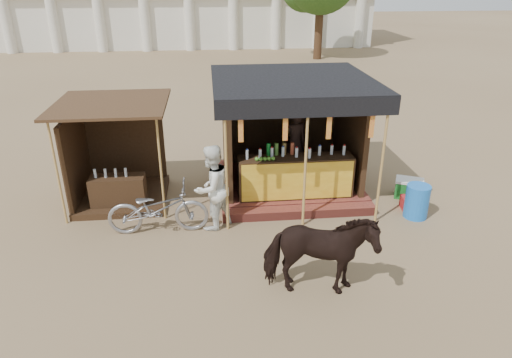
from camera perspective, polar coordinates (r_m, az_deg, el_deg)
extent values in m
plane|color=#846B4C|center=(8.44, 1.15, -11.33)|extent=(120.00, 120.00, 0.00)
cube|color=brown|center=(11.52, 3.97, -0.41)|extent=(3.40, 2.80, 0.22)
cube|color=brown|center=(10.16, 5.42, -4.09)|extent=(3.40, 0.35, 0.20)
cube|color=#352213|center=(10.43, 4.93, 0.34)|extent=(2.60, 0.55, 0.95)
cube|color=gold|center=(10.18, 5.22, -0.31)|extent=(2.50, 0.02, 0.88)
cube|color=#352213|center=(12.20, 3.17, 7.86)|extent=(3.00, 0.12, 2.50)
cube|color=#352213|center=(10.87, -3.68, 5.77)|extent=(0.12, 2.50, 2.50)
cube|color=#352213|center=(11.38, 11.68, 6.16)|extent=(0.12, 2.50, 2.50)
cube|color=black|center=(10.50, 4.58, 12.33)|extent=(3.60, 3.60, 0.06)
cube|color=black|center=(8.85, 6.59, 8.77)|extent=(3.60, 0.06, 0.36)
cylinder|color=tan|center=(9.08, -3.74, 1.29)|extent=(0.06, 0.06, 2.75)
cylinder|color=tan|center=(9.26, 6.20, 1.69)|extent=(0.06, 0.06, 2.75)
cylinder|color=tan|center=(9.71, 15.48, 2.01)|extent=(0.06, 0.06, 2.75)
cube|color=red|center=(8.80, -1.92, 6.32)|extent=(0.10, 0.02, 0.55)
cube|color=red|center=(8.90, 3.69, 6.49)|extent=(0.10, 0.02, 0.55)
cube|color=red|center=(9.08, 9.13, 6.60)|extent=(0.10, 0.02, 0.55)
cube|color=red|center=(9.34, 14.31, 6.64)|extent=(0.10, 0.02, 0.55)
imported|color=black|center=(11.27, 4.85, 4.39)|extent=(0.74, 0.60, 1.75)
cube|color=#352213|center=(11.31, -16.17, -2.06)|extent=(2.00, 2.00, 0.15)
cube|color=#352213|center=(11.81, -16.01, 4.22)|extent=(1.90, 0.10, 2.10)
cube|color=#352213|center=(11.16, -21.55, 2.26)|extent=(0.10, 1.90, 2.10)
cube|color=#472D19|center=(10.45, -17.71, 8.95)|extent=(2.40, 2.40, 0.06)
cylinder|color=tan|center=(10.21, -23.59, 0.68)|extent=(0.05, 0.05, 2.35)
cylinder|color=tan|center=(9.76, -11.80, 1.23)|extent=(0.05, 0.05, 2.35)
cube|color=#352213|center=(10.73, -16.78, -1.69)|extent=(1.20, 0.50, 0.80)
imported|color=black|center=(7.54, 7.86, -9.37)|extent=(1.90, 1.07, 1.52)
imported|color=#94959C|center=(9.53, -12.15, -3.64)|extent=(2.04, 0.72, 1.07)
imported|color=white|center=(9.39, -5.54, -1.09)|extent=(1.11, 1.11, 1.82)
cylinder|color=blue|center=(10.57, 19.47, -2.65)|extent=(0.68, 0.68, 0.75)
cube|color=#A91C1F|center=(10.97, 18.86, -2.90)|extent=(0.48, 0.44, 0.29)
cube|color=#176922|center=(11.50, 18.54, -1.25)|extent=(0.74, 0.64, 0.40)
cube|color=white|center=(11.41, 18.69, -0.21)|extent=(0.77, 0.67, 0.06)
cylinder|color=silver|center=(35.84, -28.68, 16.51)|extent=(0.70, 0.70, 3.60)
cylinder|color=silver|center=(34.85, -23.94, 17.21)|extent=(0.70, 0.70, 3.60)
cylinder|color=silver|center=(34.10, -18.91, 17.83)|extent=(0.70, 0.70, 3.60)
cylinder|color=silver|center=(33.60, -13.67, 18.33)|extent=(0.70, 0.70, 3.60)
cylinder|color=silver|center=(33.37, -8.29, 18.70)|extent=(0.70, 0.70, 3.60)
cylinder|color=silver|center=(33.40, -2.85, 18.91)|extent=(0.70, 0.70, 3.60)
cylinder|color=silver|center=(33.70, 2.54, 18.96)|extent=(0.70, 0.70, 3.60)
cylinder|color=silver|center=(34.27, 7.79, 18.87)|extent=(0.70, 0.70, 3.60)
cylinder|color=silver|center=(35.08, 12.83, 18.63)|extent=(0.70, 0.70, 3.60)
cylinder|color=#382314|center=(29.76, 7.85, 18.46)|extent=(0.50, 0.50, 4.00)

